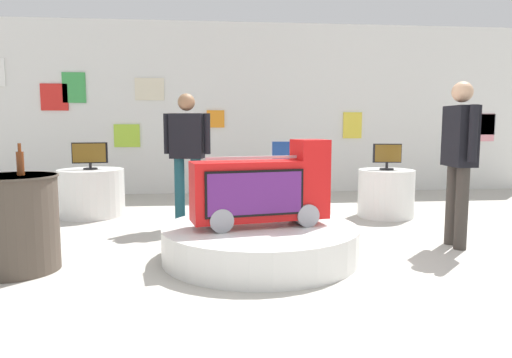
% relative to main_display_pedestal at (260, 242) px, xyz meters
% --- Properties ---
extents(ground_plane, '(30.00, 30.00, 0.00)m').
position_rel_main_display_pedestal_xyz_m(ground_plane, '(0.25, -0.37, -0.15)').
color(ground_plane, '#B2ADA3').
extents(back_wall_display, '(10.69, 0.13, 3.00)m').
position_rel_main_display_pedestal_xyz_m(back_wall_display, '(0.24, 4.22, 1.35)').
color(back_wall_display, silver).
rests_on(back_wall_display, ground).
extents(main_display_pedestal, '(1.78, 1.78, 0.30)m').
position_rel_main_display_pedestal_xyz_m(main_display_pedestal, '(0.00, 0.00, 0.00)').
color(main_display_pedestal, silver).
rests_on(main_display_pedestal, ground).
extents(novelty_firetruck_tv, '(1.28, 0.58, 0.78)m').
position_rel_main_display_pedestal_xyz_m(novelty_firetruck_tv, '(0.03, -0.00, 0.47)').
color(novelty_firetruck_tv, gray).
rests_on(novelty_firetruck_tv, main_display_pedestal).
extents(display_pedestal_left_rear, '(0.69, 0.69, 0.63)m').
position_rel_main_display_pedestal_xyz_m(display_pedestal_left_rear, '(0.65, 2.53, 0.16)').
color(display_pedestal_left_rear, silver).
rests_on(display_pedestal_left_rear, ground).
extents(tv_on_left_rear, '(0.44, 0.23, 0.36)m').
position_rel_main_display_pedestal_xyz_m(tv_on_left_rear, '(0.65, 2.52, 0.66)').
color(tv_on_left_rear, black).
rests_on(tv_on_left_rear, display_pedestal_left_rear).
extents(display_pedestal_center_rear, '(0.86, 0.86, 0.63)m').
position_rel_main_display_pedestal_xyz_m(display_pedestal_center_rear, '(-2.03, 2.21, 0.16)').
color(display_pedestal_center_rear, silver).
rests_on(display_pedestal_center_rear, ground).
extents(tv_on_center_rear, '(0.45, 0.18, 0.36)m').
position_rel_main_display_pedestal_xyz_m(tv_on_center_rear, '(-2.04, 2.21, 0.67)').
color(tv_on_center_rear, black).
rests_on(tv_on_center_rear, display_pedestal_center_rear).
extents(display_pedestal_right_rear, '(0.73, 0.73, 0.63)m').
position_rel_main_display_pedestal_xyz_m(display_pedestal_right_rear, '(1.87, 1.77, 0.16)').
color(display_pedestal_right_rear, silver).
rests_on(display_pedestal_right_rear, ground).
extents(tv_on_right_rear, '(0.37, 0.18, 0.34)m').
position_rel_main_display_pedestal_xyz_m(tv_on_right_rear, '(1.87, 1.77, 0.66)').
color(tv_on_right_rear, black).
rests_on(tv_on_right_rear, display_pedestal_right_rear).
extents(side_table_round, '(0.70, 0.70, 0.80)m').
position_rel_main_display_pedestal_xyz_m(side_table_round, '(-2.05, -0.17, 0.26)').
color(side_table_round, '#4C4238').
rests_on(side_table_round, ground).
extents(bottle_on_side_table, '(0.06, 0.06, 0.26)m').
position_rel_main_display_pedestal_xyz_m(bottle_on_side_table, '(-1.99, -0.17, 0.76)').
color(bottle_on_side_table, brown).
rests_on(bottle_on_side_table, side_table_round).
extents(shopper_browsing_near_truck, '(0.22, 0.56, 1.63)m').
position_rel_main_display_pedestal_xyz_m(shopper_browsing_near_truck, '(1.99, 0.21, 0.80)').
color(shopper_browsing_near_truck, '#38332D').
rests_on(shopper_browsing_near_truck, ground).
extents(shopper_browsing_rear, '(0.55, 0.28, 1.58)m').
position_rel_main_display_pedestal_xyz_m(shopper_browsing_rear, '(-0.71, 1.38, 0.77)').
color(shopper_browsing_rear, '#194751').
rests_on(shopper_browsing_rear, ground).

